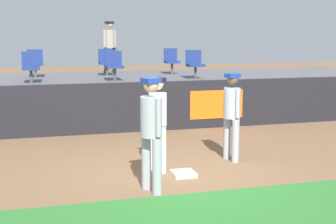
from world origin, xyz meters
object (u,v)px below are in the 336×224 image
object	(u,v)px
seat_front_right	(195,63)
seat_front_left	(31,65)
player_fielder_home	(158,117)
seat_front_center	(114,64)
first_base	(183,174)
seat_back_center	(106,61)
spectator_hooded	(110,43)
seat_back_left	(35,62)
player_coach_visitor	(151,127)
player_runner_visitor	(232,111)
seat_back_right	(171,60)

from	to	relation	value
seat_front_right	seat_front_left	world-z (taller)	same
player_fielder_home	seat_front_center	xyz separation A→B (m)	(0.09, 5.16, 0.66)
first_base	seat_back_center	size ratio (longest dim) A/B	0.48
seat_front_right	seat_back_center	bearing A→B (deg)	142.41
spectator_hooded	player_fielder_home	bearing A→B (deg)	68.89
seat_front_right	seat_front_center	xyz separation A→B (m)	(-2.40, 0.00, 0.00)
player_fielder_home	seat_back_left	distance (m)	7.28
player_coach_visitor	seat_front_left	world-z (taller)	seat_front_left
player_runner_visitor	seat_front_center	bearing A→B (deg)	-172.56
player_runner_visitor	first_base	bearing A→B (deg)	-67.84
seat_back_right	seat_back_center	world-z (taller)	same
seat_front_left	seat_back_center	world-z (taller)	same
player_fielder_home	seat_front_center	distance (m)	5.20
seat_front_right	seat_back_right	bearing A→B (deg)	96.06
first_base	spectator_hooded	world-z (taller)	spectator_hooded
player_coach_visitor	seat_back_center	bearing A→B (deg)	158.25
seat_front_left	spectator_hooded	xyz separation A→B (m)	(2.59, 2.75, 0.52)
spectator_hooded	first_base	bearing A→B (deg)	71.44
player_runner_visitor	seat_back_center	xyz separation A→B (m)	(-1.45, 6.64, 0.65)
player_fielder_home	spectator_hooded	size ratio (longest dim) A/B	1.01
first_base	seat_back_left	xyz separation A→B (m)	(-2.39, 7.42, 1.62)
seat_front_center	player_fielder_home	bearing A→B (deg)	-90.95
first_base	seat_front_center	xyz separation A→B (m)	(-0.26, 5.62, 1.62)
player_fielder_home	seat_back_center	distance (m)	6.99
first_base	spectator_hooded	distance (m)	8.65
player_coach_visitor	seat_back_left	xyz separation A→B (m)	(-1.63, 8.12, 0.60)
seat_back_right	seat_front_right	bearing A→B (deg)	-83.94
seat_back_center	spectator_hooded	distance (m)	1.12
player_coach_visitor	seat_back_center	world-z (taller)	seat_back_center
player_coach_visitor	spectator_hooded	bearing A→B (deg)	156.95
player_runner_visitor	player_coach_visitor	size ratio (longest dim) A/B	0.95
first_base	seat_back_left	world-z (taller)	seat_back_left
first_base	seat_back_right	distance (m)	7.84
player_coach_visitor	player_fielder_home	bearing A→B (deg)	142.85
seat_back_right	seat_front_left	bearing A→B (deg)	-158.06
seat_back_left	seat_front_center	world-z (taller)	same
seat_back_right	player_fielder_home	bearing A→B (deg)	-108.23
seat_front_left	spectator_hooded	distance (m)	3.82
player_fielder_home	seat_back_left	world-z (taller)	seat_back_left
player_runner_visitor	seat_back_left	size ratio (longest dim) A/B	2.07
seat_front_right	seat_back_left	distance (m)	4.87
seat_front_right	seat_back_left	world-z (taller)	same
spectator_hooded	seat_front_center	bearing A→B (deg)	65.05
seat_front_center	spectator_hooded	world-z (taller)	spectator_hooded
seat_back_center	seat_front_right	bearing A→B (deg)	-37.59
first_base	seat_front_left	size ratio (longest dim) A/B	0.48
seat_front_center	seat_back_right	world-z (taller)	same
player_fielder_home	seat_front_right	xyz separation A→B (m)	(2.48, 5.16, 0.66)
seat_front_right	seat_back_center	xyz separation A→B (m)	(-2.34, 1.80, -0.00)
seat_back_left	player_fielder_home	bearing A→B (deg)	-73.64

